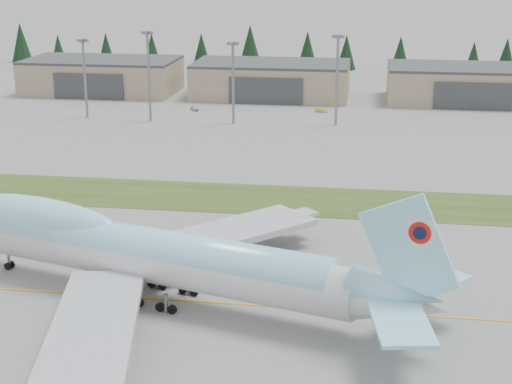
% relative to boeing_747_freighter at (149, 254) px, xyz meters
% --- Properties ---
extents(ground, '(7000.00, 7000.00, 0.00)m').
position_rel_boeing_747_freighter_xyz_m(ground, '(12.26, -0.25, -6.36)').
color(ground, slate).
rests_on(ground, ground).
extents(grass_strip_far, '(400.00, 18.00, 0.08)m').
position_rel_boeing_747_freighter_xyz_m(grass_strip_far, '(12.26, 44.75, -6.36)').
color(grass_strip_far, '#2D4719').
rests_on(grass_strip_far, ground).
extents(taxiway_line_main, '(400.00, 0.40, 0.02)m').
position_rel_boeing_747_freighter_xyz_m(taxiway_line_main, '(12.26, -0.25, -6.36)').
color(taxiway_line_main, gold).
rests_on(taxiway_line_main, ground).
extents(boeing_747_freighter, '(73.11, 60.74, 19.27)m').
position_rel_boeing_747_freighter_xyz_m(boeing_747_freighter, '(0.00, 0.00, 0.00)').
color(boeing_747_freighter, silver).
rests_on(boeing_747_freighter, ground).
extents(hangar_left, '(48.00, 26.60, 10.80)m').
position_rel_boeing_747_freighter_xyz_m(hangar_left, '(-57.74, 149.64, -0.97)').
color(hangar_left, gray).
rests_on(hangar_left, ground).
extents(hangar_center, '(48.00, 26.60, 10.80)m').
position_rel_boeing_747_freighter_xyz_m(hangar_center, '(-2.74, 149.64, -0.97)').
color(hangar_center, gray).
rests_on(hangar_center, ground).
extents(hangar_right, '(48.00, 26.60, 10.80)m').
position_rel_boeing_747_freighter_xyz_m(hangar_right, '(57.26, 149.64, -0.97)').
color(hangar_right, gray).
rests_on(hangar_right, ground).
extents(floodlight_masts, '(200.54, 8.19, 24.95)m').
position_rel_boeing_747_freighter_xyz_m(floodlight_masts, '(-8.54, 109.28, 9.65)').
color(floodlight_masts, slate).
rests_on(floodlight_masts, ground).
extents(service_vehicle_a, '(3.26, 4.05, 1.29)m').
position_rel_boeing_747_freighter_xyz_m(service_vehicle_a, '(-21.81, 124.73, -6.36)').
color(service_vehicle_a, silver).
rests_on(service_vehicle_a, ground).
extents(service_vehicle_b, '(3.73, 1.68, 1.19)m').
position_rel_boeing_747_freighter_xyz_m(service_vehicle_b, '(14.44, 127.43, -6.36)').
color(service_vehicle_b, gold).
rests_on(service_vehicle_b, ground).
extents(conifer_belt, '(264.32, 14.54, 16.10)m').
position_rel_boeing_747_freighter_xyz_m(conifer_belt, '(2.84, 212.54, 0.48)').
color(conifer_belt, black).
rests_on(conifer_belt, ground).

